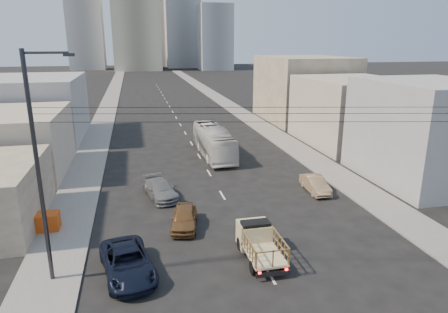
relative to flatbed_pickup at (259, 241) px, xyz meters
name	(u,v)px	position (x,y,z in m)	size (l,w,h in m)	color
ground	(282,296)	(0.02, -3.84, -1.09)	(420.00, 420.00, 0.00)	black
sidewalk_left	(110,102)	(-11.73, 66.16, -1.03)	(3.50, 180.00, 0.12)	slate
sidewalk_right	(220,99)	(11.77, 66.16, -1.03)	(3.50, 180.00, 0.12)	slate
lane_dashes	(174,115)	(0.02, 49.16, -1.09)	(0.15, 104.00, 0.01)	silver
flatbed_pickup	(259,241)	(0.00, 0.00, 0.00)	(1.95, 4.41, 1.90)	#D0BF8B
navy_pickup	(127,262)	(-7.55, -0.17, -0.34)	(2.49, 5.41, 1.50)	black
city_bus	(214,141)	(1.68, 22.19, 0.52)	(2.71, 11.60, 3.23)	silver
sedan_brown	(184,218)	(-3.80, 4.93, -0.38)	(1.68, 4.16, 1.42)	brown
sedan_tan	(315,184)	(7.88, 9.24, -0.43)	(1.41, 4.05, 1.33)	#917555
sedan_grey	(160,189)	(-5.02, 10.82, -0.39)	(1.97, 4.85, 1.41)	slate
streetlamp_left	(40,165)	(-11.38, 0.16, 5.34)	(2.36, 0.25, 12.00)	#2D2D33
overhead_wires	(279,114)	(0.02, -2.34, 7.87)	(23.01, 5.02, 0.72)	black
crate_stack	(45,222)	(-12.98, 6.43, -0.40)	(1.80, 1.20, 1.14)	#BF4612
bldg_right_near	(428,131)	(19.02, 10.16, 3.41)	(10.00, 12.00, 9.00)	#939396
bldg_right_mid	(352,111)	(19.52, 24.16, 2.91)	(11.00, 14.00, 8.00)	#AFA18D
bldg_right_far	(303,89)	(20.02, 40.16, 3.91)	(12.00, 16.00, 10.00)	gray
bldg_left_mid	(3,144)	(-18.98, 20.16, 1.91)	(11.00, 12.00, 6.00)	#AFA18D
bldg_left_far	(33,108)	(-19.48, 35.16, 2.91)	(12.00, 16.00, 8.00)	#939396
midrise_ne	(182,25)	(18.02, 181.16, 18.91)	(16.00, 16.00, 40.00)	gray
midrise_nw	(86,31)	(-25.98, 176.16, 15.91)	(15.00, 15.00, 34.00)	gray
midrise_back	(155,22)	(6.02, 196.16, 20.91)	(18.00, 18.00, 44.00)	#939396
midrise_east	(215,37)	(30.02, 161.16, 12.91)	(14.00, 14.00, 28.00)	gray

